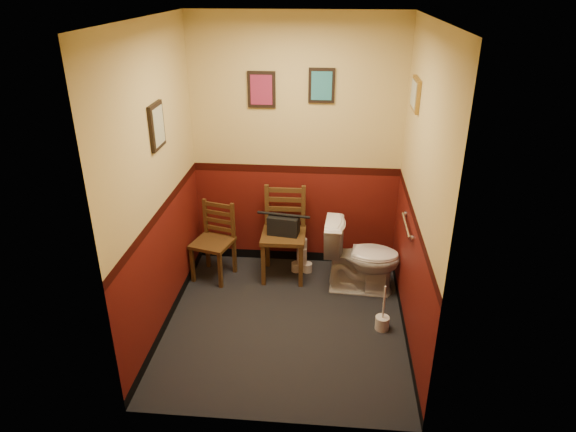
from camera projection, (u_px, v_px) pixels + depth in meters
name	position (u px, v px, depth m)	size (l,w,h in m)	color
floor	(286.00, 323.00, 4.86)	(2.20, 2.40, 0.00)	black
ceiling	(285.00, 18.00, 3.72)	(2.20, 2.40, 0.00)	silver
wall_back	(296.00, 148.00, 5.37)	(2.20, 2.70, 0.00)	#54120D
wall_front	(267.00, 263.00, 3.21)	(2.20, 2.70, 0.00)	#54120D
wall_left	(157.00, 186.00, 4.38)	(2.40, 2.70, 0.00)	#54120D
wall_right	(419.00, 195.00, 4.20)	(2.40, 2.70, 0.00)	#54120D
grab_bar	(407.00, 226.00, 4.60)	(0.05, 0.56, 0.06)	silver
framed_print_back_a	(261.00, 90.00, 5.13)	(0.28, 0.04, 0.36)	black
framed_print_back_b	(322.00, 86.00, 5.06)	(0.26, 0.04, 0.34)	black
framed_print_left	(157.00, 126.00, 4.26)	(0.04, 0.30, 0.38)	black
framed_print_right	(415.00, 94.00, 4.45)	(0.04, 0.34, 0.28)	olive
toilet	(362.00, 257.00, 5.23)	(0.43, 0.78, 0.76)	white
toilet_brush	(382.00, 322.00, 4.75)	(0.13, 0.13, 0.46)	silver
chair_left	(214.00, 241.00, 5.47)	(0.48, 0.48, 0.83)	#523418
chair_right	(284.00, 234.00, 5.46)	(0.46, 0.46, 0.98)	#523418
handbag	(284.00, 225.00, 5.37)	(0.34, 0.21, 0.23)	black
tp_stack	(302.00, 258.00, 5.63)	(0.23, 0.14, 0.40)	silver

